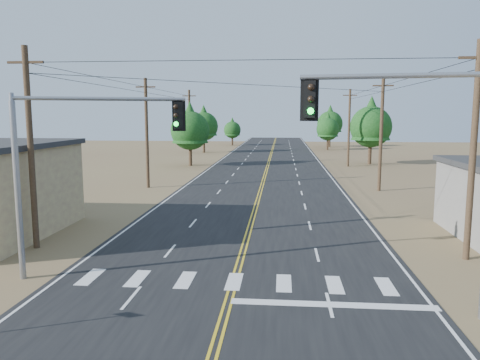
# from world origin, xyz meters

# --- Properties ---
(road) EXTENTS (15.00, 200.00, 0.02)m
(road) POSITION_xyz_m (0.00, 30.00, 0.01)
(road) COLOR black
(road) RESTS_ON ground
(utility_pole_left_near) EXTENTS (1.80, 0.30, 10.00)m
(utility_pole_left_near) POSITION_xyz_m (-10.50, 12.00, 5.12)
(utility_pole_left_near) COLOR #4C3826
(utility_pole_left_near) RESTS_ON ground
(utility_pole_left_mid) EXTENTS (1.80, 0.30, 10.00)m
(utility_pole_left_mid) POSITION_xyz_m (-10.50, 32.00, 5.12)
(utility_pole_left_mid) COLOR #4C3826
(utility_pole_left_mid) RESTS_ON ground
(utility_pole_left_far) EXTENTS (1.80, 0.30, 10.00)m
(utility_pole_left_far) POSITION_xyz_m (-10.50, 52.00, 5.12)
(utility_pole_left_far) COLOR #4C3826
(utility_pole_left_far) RESTS_ON ground
(utility_pole_right_near) EXTENTS (1.80, 0.30, 10.00)m
(utility_pole_right_near) POSITION_xyz_m (10.50, 12.00, 5.12)
(utility_pole_right_near) COLOR #4C3826
(utility_pole_right_near) RESTS_ON ground
(utility_pole_right_mid) EXTENTS (1.80, 0.30, 10.00)m
(utility_pole_right_mid) POSITION_xyz_m (10.50, 32.00, 5.12)
(utility_pole_right_mid) COLOR #4C3826
(utility_pole_right_mid) RESTS_ON ground
(utility_pole_right_far) EXTENTS (1.80, 0.30, 10.00)m
(utility_pole_right_far) POSITION_xyz_m (10.50, 52.00, 5.12)
(utility_pole_right_far) COLOR #4C3826
(utility_pole_right_far) RESTS_ON ground
(signal_mast_left) EXTENTS (6.59, 2.46, 7.55)m
(signal_mast_left) POSITION_xyz_m (-6.80, 8.30, 5.16)
(signal_mast_left) COLOR gray
(signal_mast_left) RESTS_ON ground
(signal_mast_right) EXTENTS (6.23, 1.06, 8.16)m
(signal_mast_right) POSITION_xyz_m (6.77, 5.51, 5.48)
(signal_mast_right) COLOR gray
(signal_mast_right) RESTS_ON ground
(tree_left_near) EXTENTS (5.09, 5.09, 8.48)m
(tree_left_near) POSITION_xyz_m (-10.20, 50.80, 5.19)
(tree_left_near) COLOR #3F2D1E
(tree_left_near) RESTS_ON ground
(tree_left_mid) EXTENTS (5.10, 5.10, 8.51)m
(tree_left_mid) POSITION_xyz_m (-12.09, 72.87, 5.20)
(tree_left_mid) COLOR #3F2D1E
(tree_left_mid) RESTS_ON ground
(tree_left_far) EXTENTS (3.74, 3.74, 6.23)m
(tree_left_far) POSITION_xyz_m (-9.15, 93.32, 3.81)
(tree_left_far) COLOR #3F2D1E
(tree_left_far) RESTS_ON ground
(tree_right_near) EXTENTS (5.57, 5.57, 9.28)m
(tree_right_near) POSITION_xyz_m (13.80, 54.88, 5.68)
(tree_right_near) COLOR #3F2D1E
(tree_right_near) RESTS_ON ground
(tree_right_mid) EXTENTS (4.33, 4.33, 7.22)m
(tree_right_mid) POSITION_xyz_m (10.61, 81.47, 4.42)
(tree_right_mid) COLOR #3F2D1E
(tree_right_mid) RESTS_ON ground
(tree_right_far) EXTENTS (5.31, 5.31, 8.85)m
(tree_right_far) POSITION_xyz_m (11.85, 90.22, 5.41)
(tree_right_far) COLOR #3F2D1E
(tree_right_far) RESTS_ON ground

